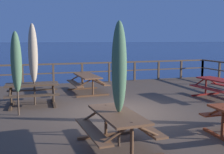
{
  "coord_description": "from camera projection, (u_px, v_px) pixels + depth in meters",
  "views": [
    {
      "loc": [
        -2.88,
        -8.01,
        3.08
      ],
      "look_at": [
        0.0,
        0.94,
        1.78
      ],
      "focal_mm": 43.54,
      "sensor_mm": 36.0,
      "label": 1
    }
  ],
  "objects": [
    {
      "name": "picnic_table_mid_centre",
      "position": [
        87.0,
        80.0,
        11.79
      ],
      "size": [
        1.5,
        2.11,
        0.78
      ],
      "color": "brown",
      "rests_on": "wooden_deck"
    },
    {
      "name": "patio_umbrella_tall_mid_left",
      "position": [
        16.0,
        62.0,
        8.1
      ],
      "size": [
        0.32,
        0.32,
        2.56
      ],
      "color": "#4C3828",
      "rests_on": "wooden_deck"
    },
    {
      "name": "railing_waterside_far",
      "position": [
        82.0,
        69.0,
        14.41
      ],
      "size": [
        15.18,
        0.1,
        1.09
      ],
      "color": "brown",
      "rests_on": "wooden_deck"
    },
    {
      "name": "picnic_table_mid_left",
      "position": [
        117.0,
        122.0,
        5.76
      ],
      "size": [
        1.49,
        1.89,
        0.78
      ],
      "color": "brown",
      "rests_on": "wooden_deck"
    },
    {
      "name": "patio_umbrella_short_front",
      "position": [
        33.0,
        54.0,
        9.4
      ],
      "size": [
        0.32,
        0.32,
        2.85
      ],
      "color": "#4C3828",
      "rests_on": "wooden_deck"
    },
    {
      "name": "wooden_deck",
      "position": [
        121.0,
        123.0,
        8.79
      ],
      "size": [
        15.38,
        12.54,
        0.78
      ],
      "primitive_type": "cube",
      "color": "brown",
      "rests_on": "ground"
    },
    {
      "name": "picnic_table_front_right",
      "position": [
        32.0,
        89.0,
        9.58
      ],
      "size": [
        1.86,
        1.47,
        0.78
      ],
      "color": "brown",
      "rests_on": "wooden_deck"
    },
    {
      "name": "ground_plane",
      "position": [
        121.0,
        135.0,
        8.85
      ],
      "size": [
        600.0,
        600.0,
        0.0
      ],
      "primitive_type": "plane",
      "color": "navy"
    },
    {
      "name": "patio_umbrella_short_mid",
      "position": [
        119.0,
        68.0,
        5.67
      ],
      "size": [
        0.32,
        0.32,
        2.69
      ],
      "color": "#4C3828",
      "rests_on": "wooden_deck"
    },
    {
      "name": "picnic_table_mid_right",
      "position": [
        221.0,
        85.0,
        10.52
      ],
      "size": [
        1.55,
        2.08,
        0.78
      ],
      "color": "maroon",
      "rests_on": "wooden_deck"
    }
  ]
}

